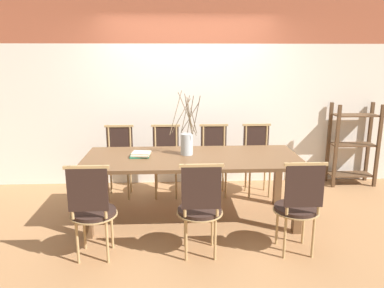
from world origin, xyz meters
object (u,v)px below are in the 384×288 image
at_px(vase_centerpiece, 187,143).
at_px(book_stack, 141,154).
at_px(chair_far_center, 214,158).
at_px(shelving_rack, 353,145).
at_px(chair_near_center, 298,204).
at_px(dining_table, 192,164).

distance_m(vase_centerpiece, book_stack, 0.55).
bearing_deg(chair_far_center, shelving_rack, -171.71).
bearing_deg(vase_centerpiece, chair_near_center, -42.05).
bearing_deg(chair_near_center, shelving_rack, 53.43).
relative_size(dining_table, chair_far_center, 2.55).
bearing_deg(dining_table, chair_far_center, 67.27).
height_order(dining_table, vase_centerpiece, vase_centerpiece).
height_order(dining_table, chair_far_center, chair_far_center).
relative_size(dining_table, book_stack, 10.18).
distance_m(chair_near_center, book_stack, 1.83).
relative_size(chair_near_center, vase_centerpiece, 1.32).
xyz_separation_m(vase_centerpiece, book_stack, (-0.54, -0.07, -0.12)).
height_order(dining_table, shelving_rack, shelving_rack).
distance_m(book_stack, shelving_rack, 3.26).
bearing_deg(book_stack, vase_centerpiece, 7.00).
relative_size(book_stack, shelving_rack, 0.20).
xyz_separation_m(dining_table, vase_centerpiece, (-0.06, 0.10, 0.24)).
distance_m(chair_far_center, vase_centerpiece, 0.94).
relative_size(chair_near_center, chair_far_center, 1.00).
bearing_deg(dining_table, vase_centerpiece, 119.79).
bearing_deg(chair_near_center, dining_table, 139.50).
relative_size(dining_table, vase_centerpiece, 3.35).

